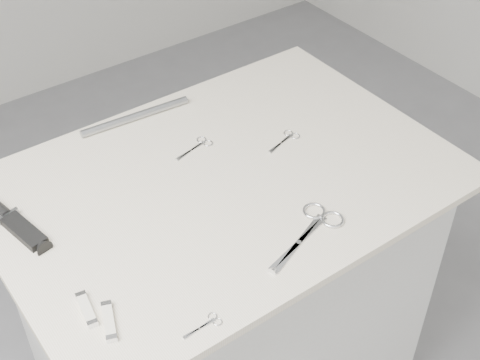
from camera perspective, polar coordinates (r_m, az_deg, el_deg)
plinth at (r=1.80m, az=-1.17°, el=-11.22°), size 0.90×0.60×0.90m
display_board at (r=1.47m, az=-1.40°, el=-0.08°), size 1.00×0.70×0.02m
large_shears at (r=1.36m, az=6.39°, el=-3.81°), size 0.21×0.12×0.01m
embroidery_scissors_a at (r=1.57m, az=3.99°, el=3.53°), size 0.10×0.05×0.00m
embroidery_scissors_b at (r=1.55m, az=-3.59°, el=2.93°), size 0.10×0.05×0.00m
tiny_scissors at (r=1.19m, az=-2.88°, el=-12.20°), size 0.08×0.03×0.00m
sheathed_knife at (r=1.43m, az=-18.89°, el=-3.31°), size 0.06×0.19×0.02m
pocket_knife_a at (r=1.21m, az=-11.12°, el=-11.76°), size 0.05×0.09×0.01m
pocket_knife_b at (r=1.23m, az=-12.96°, el=-10.71°), size 0.03×0.08×0.01m
metal_rail at (r=1.65m, az=-8.91°, el=5.39°), size 0.28×0.04×0.02m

